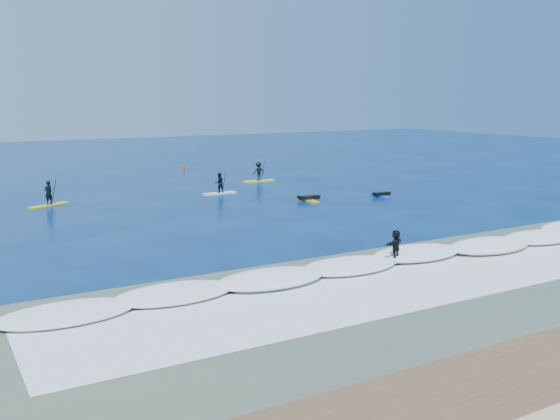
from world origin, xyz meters
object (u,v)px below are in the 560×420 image
sup_paddler_right (259,173)px  prone_paddler_near (308,198)px  wave_surfer (396,247)px  sup_paddler_left (49,197)px  sup_paddler_center (219,185)px  marker_buoy (183,167)px  prone_paddler_far (381,195)px

sup_paddler_right → prone_paddler_near: 11.02m
sup_paddler_right → wave_surfer: size_ratio=1.40×
sup_paddler_left → wave_surfer: size_ratio=1.42×
sup_paddler_right → sup_paddler_left: bearing=-166.5°
sup_paddler_center → marker_buoy: bearing=76.9°
prone_paddler_near → prone_paddler_far: 5.83m
sup_paddler_left → prone_paddler_far: bearing=-49.3°
prone_paddler_far → wave_surfer: size_ratio=1.00×
sup_paddler_center → wave_surfer: bearing=-95.7°
prone_paddler_far → sup_paddler_left: bearing=70.8°
marker_buoy → prone_paddler_far: bearing=-73.9°
sup_paddler_left → sup_paddler_center: bearing=-33.1°
sup_paddler_left → marker_buoy: (15.68, 15.04, -0.34)m
marker_buoy → prone_paddler_near: bearing=-87.4°
prone_paddler_far → wave_surfer: (-11.59, -15.32, 0.67)m
prone_paddler_far → marker_buoy: (-6.72, 23.34, 0.15)m
sup_paddler_right → marker_buoy: bearing=105.5°
sup_paddler_left → prone_paddler_near: 18.14m
sup_paddler_left → prone_paddler_near: (16.70, -7.06, -0.47)m
sup_paddler_left → prone_paddler_far: (22.41, -8.30, -0.49)m
sup_paddler_left → wave_surfer: (10.81, -23.62, 0.17)m
sup_paddler_center → prone_paddler_near: bearing=-56.9°
sup_paddler_center → wave_surfer: 22.77m
sup_paddler_right → prone_paddler_near: bearing=-97.1°
wave_surfer → sup_paddler_right: bearing=54.4°
prone_paddler_far → wave_surfer: 19.22m
marker_buoy → sup_paddler_right: bearing=-76.3°
sup_paddler_left → sup_paddler_right: bearing=-17.3°
sup_paddler_center → sup_paddler_right: bearing=36.7°
sup_paddler_left → wave_surfer: sup_paddler_left is taller
prone_paddler_near → marker_buoy: (-1.02, 22.10, 0.13)m
sup_paddler_left → sup_paddler_right: size_ratio=1.01×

